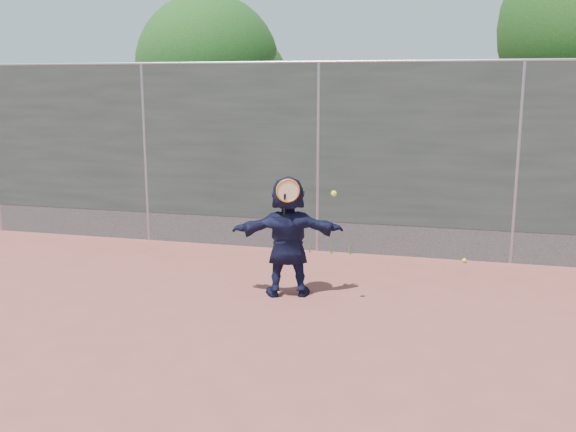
# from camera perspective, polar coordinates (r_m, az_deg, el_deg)

# --- Properties ---
(ground) EXTENTS (80.00, 80.00, 0.00)m
(ground) POSITION_cam_1_polar(r_m,az_deg,el_deg) (7.27, -3.15, -9.87)
(ground) COLOR #9E4C42
(ground) RESTS_ON ground
(player) EXTENTS (1.51, 0.84, 1.55)m
(player) POSITION_cam_1_polar(r_m,az_deg,el_deg) (8.14, 0.00, -1.78)
(player) COLOR #121634
(player) RESTS_ON ground
(ball_ground) EXTENTS (0.07, 0.07, 0.07)m
(ball_ground) POSITION_cam_1_polar(r_m,az_deg,el_deg) (10.14, 15.40, -3.83)
(ball_ground) COLOR #EBF536
(ball_ground) RESTS_ON ground
(fence) EXTENTS (20.00, 0.06, 3.03)m
(fence) POSITION_cam_1_polar(r_m,az_deg,el_deg) (10.21, 2.70, 5.54)
(fence) COLOR #38423D
(fence) RESTS_ON ground
(swing_action) EXTENTS (0.76, 0.22, 0.51)m
(swing_action) POSITION_cam_1_polar(r_m,az_deg,el_deg) (7.80, 0.38, 2.11)
(swing_action) COLOR orange
(swing_action) RESTS_ON ground
(tree_left) EXTENTS (3.15, 3.00, 4.53)m
(tree_left) POSITION_cam_1_polar(r_m,az_deg,el_deg) (13.89, -6.44, 12.69)
(tree_left) COLOR #382314
(tree_left) RESTS_ON ground
(weed_clump) EXTENTS (0.68, 0.07, 0.30)m
(weed_clump) POSITION_cam_1_polar(r_m,az_deg,el_deg) (10.30, 4.09, -2.62)
(weed_clump) COLOR #387226
(weed_clump) RESTS_ON ground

